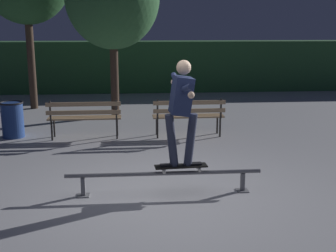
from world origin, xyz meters
The scene contains 8 objects.
ground_plane centered at (0.00, 0.00, 0.00)m, with size 90.00×90.00×0.00m, color #99999E.
hedge_backdrop centered at (0.00, 10.45, 0.93)m, with size 24.00×1.20×1.87m, color #2D5B33.
grind_rail centered at (0.00, -0.02, 0.27)m, with size 2.92×0.18×0.34m.
skateboard centered at (0.25, -0.02, 0.42)m, with size 0.79×0.26×0.09m.
skateboarder centered at (0.26, -0.02, 1.35)m, with size 0.63×1.41×1.56m.
park_bench_leftmost centered at (-1.50, 3.35, 0.54)m, with size 1.60×0.42×0.88m.
park_bench_left_center centered at (0.80, 3.35, 0.54)m, with size 1.60×0.42×0.88m.
trash_can centered at (-3.12, 3.63, 0.41)m, with size 0.52×0.52×0.80m.
Camera 1 is at (-0.46, -6.22, 2.47)m, focal length 47.09 mm.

